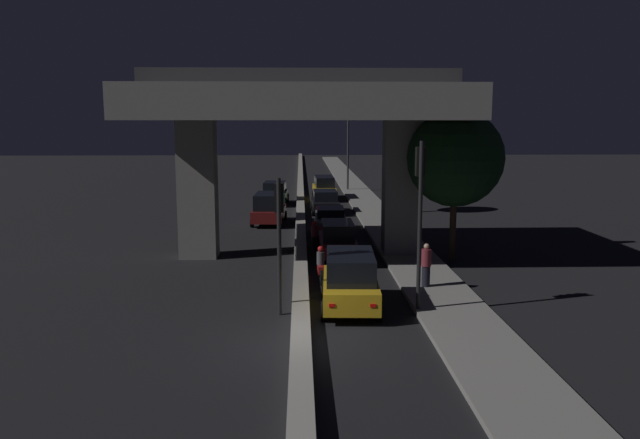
# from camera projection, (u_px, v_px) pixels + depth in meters

# --- Properties ---
(ground_plane) EXTENTS (200.00, 200.00, 0.00)m
(ground_plane) POSITION_uv_depth(u_px,v_px,m) (301.00, 344.00, 18.05)
(ground_plane) COLOR black
(median_divider) EXTENTS (0.58, 126.00, 0.41)m
(median_divider) POSITION_uv_depth(u_px,v_px,m) (300.00, 195.00, 52.56)
(median_divider) COLOR gray
(median_divider) RESTS_ON ground_plane
(sidewalk_right) EXTENTS (2.56, 126.00, 0.17)m
(sidewalk_right) POSITION_uv_depth(u_px,v_px,m) (370.00, 207.00, 45.83)
(sidewalk_right) COLOR gray
(sidewalk_right) RESTS_ON ground_plane
(elevated_overpass) EXTENTS (14.89, 9.78, 8.78)m
(elevated_overpass) POSITION_uv_depth(u_px,v_px,m) (300.00, 114.00, 28.75)
(elevated_overpass) COLOR gray
(elevated_overpass) RESTS_ON ground_plane
(traffic_light_left_of_median) EXTENTS (0.30, 0.49, 4.58)m
(traffic_light_left_of_median) POSITION_uv_depth(u_px,v_px,m) (279.00, 222.00, 20.42)
(traffic_light_left_of_median) COLOR black
(traffic_light_left_of_median) RESTS_ON ground_plane
(traffic_light_right_of_median) EXTENTS (0.30, 0.49, 5.76)m
(traffic_light_right_of_median) POSITION_uv_depth(u_px,v_px,m) (420.00, 198.00, 20.43)
(traffic_light_right_of_median) COLOR black
(traffic_light_right_of_median) RESTS_ON ground_plane
(street_lamp) EXTENTS (2.32, 0.32, 8.25)m
(street_lamp) POSITION_uv_depth(u_px,v_px,m) (345.00, 138.00, 56.52)
(street_lamp) COLOR #2D2D30
(street_lamp) RESTS_ON ground_plane
(car_taxi_yellow_lead) EXTENTS (2.14, 4.15, 1.92)m
(car_taxi_yellow_lead) POSITION_uv_depth(u_px,v_px,m) (350.00, 280.00, 21.35)
(car_taxi_yellow_lead) COLOR gold
(car_taxi_yellow_lead) RESTS_ON ground_plane
(car_dark_red_second) EXTENTS (1.82, 4.27, 1.69)m
(car_dark_red_second) POSITION_uv_depth(u_px,v_px,m) (338.00, 239.00, 29.39)
(car_dark_red_second) COLOR #591414
(car_dark_red_second) RESTS_ON ground_plane
(car_grey_third) EXTENTS (1.97, 4.66, 1.53)m
(car_grey_third) POSITION_uv_depth(u_px,v_px,m) (330.00, 220.00, 35.65)
(car_grey_third) COLOR #515459
(car_grey_third) RESTS_ON ground_plane
(car_black_fourth) EXTENTS (2.06, 4.09, 1.59)m
(car_black_fourth) POSITION_uv_depth(u_px,v_px,m) (325.00, 201.00, 43.54)
(car_black_fourth) COLOR black
(car_black_fourth) RESTS_ON ground_plane
(car_taxi_yellow_fifth) EXTENTS (1.96, 4.87, 1.89)m
(car_taxi_yellow_fifth) POSITION_uv_depth(u_px,v_px,m) (324.00, 187.00, 51.14)
(car_taxi_yellow_fifth) COLOR gold
(car_taxi_yellow_fifth) RESTS_ON ground_plane
(car_dark_red_lead_oncoming) EXTENTS (2.16, 4.39, 1.93)m
(car_dark_red_lead_oncoming) POSITION_uv_depth(u_px,v_px,m) (269.00, 208.00, 38.99)
(car_dark_red_lead_oncoming) COLOR #591414
(car_dark_red_lead_oncoming) RESTS_ON ground_plane
(car_dark_green_second_oncoming) EXTENTS (2.12, 4.15, 1.75)m
(car_dark_green_second_oncoming) POSITION_uv_depth(u_px,v_px,m) (275.00, 193.00, 48.05)
(car_dark_green_second_oncoming) COLOR black
(car_dark_green_second_oncoming) RESTS_ON ground_plane
(motorcycle_red_filtering_near) EXTENTS (0.33, 1.99, 1.43)m
(motorcycle_red_filtering_near) POSITION_uv_depth(u_px,v_px,m) (321.00, 266.00, 25.09)
(motorcycle_red_filtering_near) COLOR black
(motorcycle_red_filtering_near) RESTS_ON ground_plane
(motorcycle_black_filtering_mid) EXTENTS (0.33, 1.83, 1.43)m
(motorcycle_black_filtering_mid) POSITION_uv_depth(u_px,v_px,m) (314.00, 237.00, 31.36)
(motorcycle_black_filtering_mid) COLOR black
(motorcycle_black_filtering_mid) RESTS_ON ground_plane
(pedestrian_on_sidewalk) EXTENTS (0.37, 0.37, 1.66)m
(pedestrian_on_sidewalk) POSITION_uv_depth(u_px,v_px,m) (426.00, 265.00, 23.60)
(pedestrian_on_sidewalk) COLOR black
(pedestrian_on_sidewalk) RESTS_ON sidewalk_right
(roadside_tree_kerbside_near) EXTENTS (4.43, 4.43, 6.93)m
(roadside_tree_kerbside_near) POSITION_uv_depth(u_px,v_px,m) (455.00, 158.00, 28.34)
(roadside_tree_kerbside_near) COLOR #38281C
(roadside_tree_kerbside_near) RESTS_ON ground_plane
(roadside_tree_kerbside_mid) EXTENTS (3.00, 3.00, 5.15)m
(roadside_tree_kerbside_mid) POSITION_uv_depth(u_px,v_px,m) (413.00, 161.00, 43.44)
(roadside_tree_kerbside_mid) COLOR #38281C
(roadside_tree_kerbside_mid) RESTS_ON ground_plane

